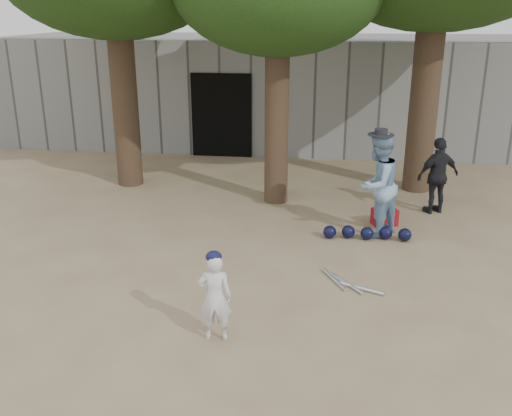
# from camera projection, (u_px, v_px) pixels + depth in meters

# --- Properties ---
(ground) EXTENTS (70.00, 70.00, 0.00)m
(ground) POSITION_uv_depth(u_px,v_px,m) (205.00, 293.00, 8.01)
(ground) COLOR #937C5E
(ground) RESTS_ON ground
(boy_player) EXTENTS (0.44, 0.31, 1.11)m
(boy_player) POSITION_uv_depth(u_px,v_px,m) (215.00, 297.00, 6.73)
(boy_player) COLOR silver
(boy_player) RESTS_ON ground
(spectator_blue) EXTENTS (1.08, 1.12, 1.82)m
(spectator_blue) POSITION_uv_depth(u_px,v_px,m) (377.00, 185.00, 9.80)
(spectator_blue) COLOR #7FA2C5
(spectator_blue) RESTS_ON ground
(spectator_dark) EXTENTS (0.94, 0.70, 1.49)m
(spectator_dark) POSITION_uv_depth(u_px,v_px,m) (438.00, 176.00, 10.94)
(spectator_dark) COLOR black
(spectator_dark) RESTS_ON ground
(red_bag) EXTENTS (0.51, 0.45, 0.30)m
(red_bag) POSITION_uv_depth(u_px,v_px,m) (385.00, 217.00, 10.50)
(red_bag) COLOR maroon
(red_bag) RESTS_ON ground
(back_building) EXTENTS (16.00, 5.24, 3.00)m
(back_building) POSITION_uv_depth(u_px,v_px,m) (276.00, 88.00, 17.18)
(back_building) COLOR gray
(back_building) RESTS_ON ground
(helmet_row) EXTENTS (1.51, 0.31, 0.23)m
(helmet_row) POSITION_uv_depth(u_px,v_px,m) (367.00, 233.00, 9.85)
(helmet_row) COLOR black
(helmet_row) RESTS_ON ground
(bat_pile) EXTENTS (0.89, 0.76, 0.06)m
(bat_pile) POSITION_uv_depth(u_px,v_px,m) (347.00, 283.00, 8.23)
(bat_pile) COLOR silver
(bat_pile) RESTS_ON ground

